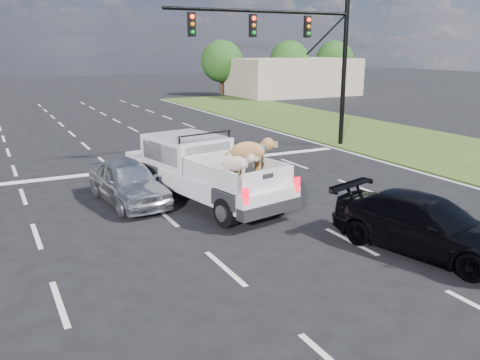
# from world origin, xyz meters

# --- Properties ---
(ground) EXTENTS (160.00, 160.00, 0.00)m
(ground) POSITION_xyz_m (0.00, 0.00, 0.00)
(ground) COLOR black
(ground) RESTS_ON ground
(road_markings) EXTENTS (17.75, 60.00, 0.01)m
(road_markings) POSITION_xyz_m (0.00, 6.56, 0.01)
(road_markings) COLOR silver
(road_markings) RESTS_ON ground
(grass_shoulder_right) EXTENTS (8.00, 60.00, 0.06)m
(grass_shoulder_right) POSITION_xyz_m (13.00, 6.00, 0.03)
(grass_shoulder_right) COLOR #2A4816
(grass_shoulder_right) RESTS_ON ground
(traffic_signal) EXTENTS (9.11, 0.31, 7.00)m
(traffic_signal) POSITION_xyz_m (7.20, 10.50, 4.73)
(traffic_signal) COLOR black
(traffic_signal) RESTS_ON ground
(building_right) EXTENTS (12.00, 7.00, 3.60)m
(building_right) POSITION_xyz_m (22.00, 34.00, 1.80)
(building_right) COLOR tan
(building_right) RESTS_ON ground
(tree_far_d) EXTENTS (4.20, 4.20, 5.40)m
(tree_far_d) POSITION_xyz_m (16.00, 38.00, 3.29)
(tree_far_d) COLOR #332114
(tree_far_d) RESTS_ON ground
(tree_far_e) EXTENTS (4.20, 4.20, 5.40)m
(tree_far_e) POSITION_xyz_m (24.00, 38.00, 3.29)
(tree_far_e) COLOR #332114
(tree_far_e) RESTS_ON ground
(tree_far_f) EXTENTS (4.20, 4.20, 5.40)m
(tree_far_f) POSITION_xyz_m (30.00, 38.00, 3.29)
(tree_far_f) COLOR #332114
(tree_far_f) RESTS_ON ground
(pickup_truck) EXTENTS (3.19, 6.11, 2.18)m
(pickup_truck) POSITION_xyz_m (-0.07, 4.81, 1.03)
(pickup_truck) COLOR black
(pickup_truck) RESTS_ON ground
(silver_sedan) EXTENTS (1.96, 4.12, 1.36)m
(silver_sedan) POSITION_xyz_m (-2.33, 5.79, 0.68)
(silver_sedan) COLOR #B6B9BE
(silver_sedan) RESTS_ON ground
(black_coupe) EXTENTS (3.07, 4.94, 1.34)m
(black_coupe) POSITION_xyz_m (2.88, -1.31, 0.67)
(black_coupe) COLOR black
(black_coupe) RESTS_ON ground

